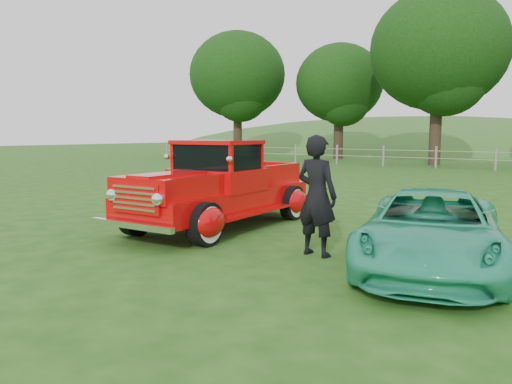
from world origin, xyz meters
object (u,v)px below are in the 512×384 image
Objects in this scene: red_pickup at (220,189)px; man at (317,196)px; tree_mid_west at (339,83)px; teal_sedan at (431,230)px; tree_near_west at (439,50)px; tree_far_west at (237,75)px.

man is (2.77, -0.90, 0.15)m from red_pickup.
red_pickup is (10.67, -26.04, -4.75)m from tree_mid_west.
tree_near_west is at bearing 91.65° from teal_sedan.
red_pickup is at bearing 156.57° from teal_sedan.
tree_far_west is at bearing -45.30° from man.
teal_sedan is (7.15, -23.69, -6.24)m from tree_near_west.
tree_mid_west reaches higher than teal_sedan.
tree_far_west reaches higher than man.
man is (5.44, -23.94, -5.85)m from tree_near_west.
tree_mid_west is 2.10× the size of teal_sedan.
teal_sedan is at bearing -60.43° from tree_mid_west.
man is at bearing -21.96° from red_pickup.
tree_mid_west is at bearing 14.04° from tree_far_west.
tree_far_west is at bearing 118.02° from teal_sedan.
teal_sedan is (23.15, -24.69, -5.93)m from tree_far_west.
red_pickup is 2.91m from man.
tree_far_west is at bearing 123.92° from red_pickup.
tree_near_west is (16.00, -1.00, 0.31)m from tree_far_west.
tree_mid_west is 1.66× the size of red_pickup.
tree_far_west reaches higher than teal_sedan.
tree_near_west is at bearing -20.56° from tree_mid_west.
tree_mid_west is at bearing 159.44° from tree_near_west.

